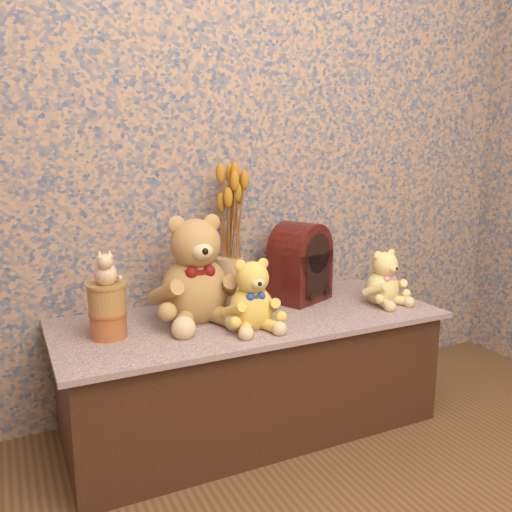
{
  "coord_description": "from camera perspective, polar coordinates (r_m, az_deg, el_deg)",
  "views": [
    {
      "loc": [
        -0.82,
        -0.54,
        1.07
      ],
      "look_at": [
        0.0,
        1.16,
        0.69
      ],
      "focal_mm": 37.36,
      "sensor_mm": 36.0,
      "label": 1
    }
  ],
  "objects": [
    {
      "name": "display_shelf",
      "position": [
        2.1,
        -0.61,
        -12.26
      ],
      "size": [
        1.44,
        0.61,
        0.45
      ],
      "primitive_type": "cube",
      "color": "#3C487B",
      "rests_on": "ground"
    },
    {
      "name": "teddy_large",
      "position": [
        1.94,
        -6.6,
        -0.87
      ],
      "size": [
        0.35,
        0.41,
        0.42
      ],
      "primitive_type": null,
      "rotation": [
        0.0,
        0.0,
        -0.04
      ],
      "color": "#A77D41",
      "rests_on": "display_shelf"
    },
    {
      "name": "teddy_medium",
      "position": [
        1.86,
        -0.51,
        -3.74
      ],
      "size": [
        0.23,
        0.27,
        0.27
      ],
      "primitive_type": null,
      "rotation": [
        0.0,
        0.0,
        -0.08
      ],
      "color": "gold",
      "rests_on": "display_shelf"
    },
    {
      "name": "teddy_small",
      "position": [
        2.21,
        13.41,
        -1.96
      ],
      "size": [
        0.21,
        0.24,
        0.24
      ],
      "primitive_type": null,
      "rotation": [
        0.0,
        0.0,
        0.12
      ],
      "color": "#D5BD65",
      "rests_on": "display_shelf"
    },
    {
      "name": "cathedral_radio",
      "position": [
        2.2,
        4.74,
        -0.59
      ],
      "size": [
        0.29,
        0.25,
        0.33
      ],
      "primitive_type": null,
      "rotation": [
        0.0,
        0.0,
        0.43
      ],
      "color": "#380C0A",
      "rests_on": "display_shelf"
    },
    {
      "name": "ceramic_vase",
      "position": [
        2.14,
        -2.85,
        -2.71
      ],
      "size": [
        0.12,
        0.12,
        0.19
      ],
      "primitive_type": "cylinder",
      "rotation": [
        0.0,
        0.0,
        0.02
      ],
      "color": "tan",
      "rests_on": "display_shelf"
    },
    {
      "name": "dried_stalks",
      "position": [
        2.09,
        -2.94,
        5.98
      ],
      "size": [
        0.24,
        0.24,
        0.46
      ],
      "primitive_type": null,
      "rotation": [
        0.0,
        0.0,
        0.02
      ],
      "color": "#B16C1C",
      "rests_on": "ceramic_vase"
    },
    {
      "name": "biscuit_tin_lower",
      "position": [
        1.86,
        -15.52,
        -7.12
      ],
      "size": [
        0.16,
        0.16,
        0.09
      ],
      "primitive_type": "cylinder",
      "rotation": [
        0.0,
        0.0,
        0.39
      ],
      "color": "#B87B36",
      "rests_on": "display_shelf"
    },
    {
      "name": "biscuit_tin_upper",
      "position": [
        1.83,
        -15.67,
        -4.4
      ],
      "size": [
        0.16,
        0.16,
        0.1
      ],
      "primitive_type": "cylinder",
      "rotation": [
        0.0,
        0.0,
        0.37
      ],
      "color": "tan",
      "rests_on": "biscuit_tin_lower"
    },
    {
      "name": "cat_figurine",
      "position": [
        1.8,
        -15.86,
        -1.09
      ],
      "size": [
        0.1,
        0.11,
        0.12
      ],
      "primitive_type": null,
      "rotation": [
        0.0,
        0.0,
        -0.13
      ],
      "color": "silver",
      "rests_on": "biscuit_tin_upper"
    }
  ]
}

